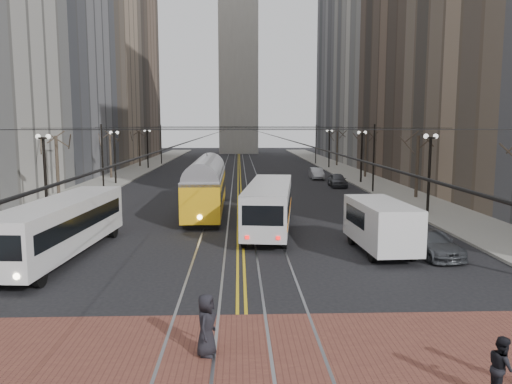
{
  "coord_description": "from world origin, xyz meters",
  "views": [
    {
      "loc": [
        -0.09,
        -17.42,
        6.45
      ],
      "look_at": [
        0.82,
        8.47,
        3.0
      ],
      "focal_mm": 35.0,
      "sensor_mm": 36.0,
      "label": 1
    }
  ],
  "objects": [
    {
      "name": "cargo_van",
      "position": [
        7.14,
        7.26,
        1.31
      ],
      "size": [
        2.59,
        6.04,
        2.62
      ],
      "primitive_type": "cube",
      "rotation": [
        0.0,
        0.0,
        0.05
      ],
      "color": "white",
      "rests_on": "ground"
    },
    {
      "name": "sidewalk_left",
      "position": [
        -15.0,
        45.0,
        0.07
      ],
      "size": [
        5.0,
        140.0,
        0.15
      ],
      "primitive_type": "cube",
      "color": "gray",
      "rests_on": "ground"
    },
    {
      "name": "building_left_mid",
      "position": [
        -25.5,
        46.0,
        17.0
      ],
      "size": [
        16.0,
        20.0,
        34.0
      ],
      "primitive_type": "cube",
      "color": "slate",
      "rests_on": "ground"
    },
    {
      "name": "transit_bus",
      "position": [
        -8.76,
        6.8,
        1.43
      ],
      "size": [
        3.29,
        11.58,
        2.86
      ],
      "primitive_type": "cube",
      "rotation": [
        0.0,
        0.0,
        -0.08
      ],
      "color": "silver",
      "rests_on": "ground"
    },
    {
      "name": "building_right_mid",
      "position": [
        25.5,
        46.0,
        17.0
      ],
      "size": [
        16.0,
        20.0,
        34.0
      ],
      "primitive_type": "cube",
      "color": "brown",
      "rests_on": "ground"
    },
    {
      "name": "streetcar",
      "position": [
        -2.5,
        19.48,
        1.6
      ],
      "size": [
        2.56,
        13.56,
        3.19
      ],
      "primitive_type": "cube",
      "rotation": [
        0.0,
        0.0,
        0.0
      ],
      "color": "yellow",
      "rests_on": "ground"
    },
    {
      "name": "pedestrian_c",
      "position": [
        6.12,
        -6.5,
        0.78
      ],
      "size": [
        0.7,
        0.83,
        1.53
      ],
      "primitive_type": "imported",
      "rotation": [
        0.0,
        0.0,
        1.4
      ],
      "color": "black",
      "rests_on": "crosswalk_band"
    },
    {
      "name": "sedan_parked",
      "position": [
        9.5,
        6.63,
        0.66
      ],
      "size": [
        2.44,
        4.73,
        1.31
      ],
      "primitive_type": "imported",
      "rotation": [
        0.0,
        0.0,
        0.14
      ],
      "color": "#42454A",
      "rests_on": "ground"
    },
    {
      "name": "sedan_grey",
      "position": [
        10.42,
        34.98,
        0.71
      ],
      "size": [
        1.79,
        4.23,
        1.43
      ],
      "primitive_type": "imported",
      "rotation": [
        0.0,
        0.0,
        -0.03
      ],
      "color": "#44464C",
      "rests_on": "ground"
    },
    {
      "name": "sidewalk_right",
      "position": [
        15.0,
        45.0,
        0.07
      ],
      "size": [
        5.0,
        140.0,
        0.15
      ],
      "primitive_type": "cube",
      "color": "gray",
      "rests_on": "ground"
    },
    {
      "name": "building_right_far",
      "position": [
        25.5,
        86.0,
        20.0
      ],
      "size": [
        16.0,
        20.0,
        40.0
      ],
      "primitive_type": "cube",
      "color": "slate",
      "rests_on": "ground"
    },
    {
      "name": "rear_bus",
      "position": [
        1.8,
        12.8,
        1.47
      ],
      "size": [
        3.81,
        11.49,
        2.94
      ],
      "primitive_type": "cube",
      "rotation": [
        0.0,
        0.0,
        -0.12
      ],
      "color": "silver",
      "rests_on": "ground"
    },
    {
      "name": "trolley_wires",
      "position": [
        0.0,
        34.83,
        3.77
      ],
      "size": [
        25.96,
        120.0,
        6.6
      ],
      "color": "black",
      "rests_on": "ground"
    },
    {
      "name": "building_left_far",
      "position": [
        -25.5,
        86.0,
        20.0
      ],
      "size": [
        16.0,
        20.0,
        40.0
      ],
      "primitive_type": "cube",
      "color": "brown",
      "rests_on": "ground"
    },
    {
      "name": "ground",
      "position": [
        0.0,
        0.0,
        0.0
      ],
      "size": [
        260.0,
        260.0,
        0.0
      ],
      "primitive_type": "plane",
      "color": "black",
      "rests_on": "ground"
    },
    {
      "name": "street_trees",
      "position": [
        0.0,
        35.25,
        2.8
      ],
      "size": [
        31.68,
        53.28,
        5.6
      ],
      "color": "#382D23",
      "rests_on": "ground"
    },
    {
      "name": "crosswalk_band",
      "position": [
        0.0,
        -4.0,
        0.01
      ],
      "size": [
        25.0,
        6.0,
        0.01
      ],
      "primitive_type": "cube",
      "color": "brown",
      "rests_on": "ground"
    },
    {
      "name": "lamp_posts",
      "position": [
        -0.0,
        28.75,
        2.8
      ],
      "size": [
        27.6,
        57.2,
        5.6
      ],
      "color": "black",
      "rests_on": "ground"
    },
    {
      "name": "building_left_midfar",
      "position": [
        -27.5,
        66.0,
        26.0
      ],
      "size": [
        20.0,
        20.0,
        52.0
      ],
      "primitive_type": "cube",
      "color": "gray",
      "rests_on": "ground"
    },
    {
      "name": "centre_lines",
      "position": [
        0.0,
        45.0,
        0.01
      ],
      "size": [
        0.42,
        130.0,
        0.01
      ],
      "primitive_type": "cube",
      "color": "gold",
      "rests_on": "ground"
    },
    {
      "name": "streetcar_rails",
      "position": [
        0.0,
        45.0,
        0.0
      ],
      "size": [
        4.8,
        130.0,
        0.02
      ],
      "primitive_type": "cube",
      "color": "gray",
      "rests_on": "ground"
    },
    {
      "name": "building_right_midfar",
      "position": [
        27.5,
        66.0,
        26.0
      ],
      "size": [
        20.0,
        20.0,
        52.0
      ],
      "primitive_type": "cube",
      "color": "#B5B2AA",
      "rests_on": "ground"
    },
    {
      "name": "sedan_silver",
      "position": [
        9.43,
        42.83,
        0.68
      ],
      "size": [
        1.49,
        4.15,
        1.36
      ],
      "primitive_type": "imported",
      "rotation": [
        0.0,
        0.0,
        -0.01
      ],
      "color": "#9FA1A6",
      "rests_on": "ground"
    },
    {
      "name": "pedestrian_a",
      "position": [
        -1.01,
        -4.0,
        0.9
      ],
      "size": [
        0.75,
        0.98,
        1.78
      ],
      "primitive_type": "imported",
      "rotation": [
        0.0,
        0.0,
        1.35
      ],
      "color": "black",
      "rests_on": "crosswalk_band"
    }
  ]
}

